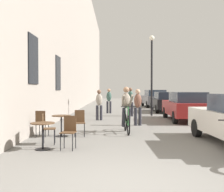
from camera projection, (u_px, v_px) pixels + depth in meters
name	position (u px, v px, depth m)	size (l,w,h in m)	color
ground_plane	(136.00, 185.00, 4.52)	(88.00, 88.00, 0.00)	slate
building_facade_left	(69.00, 19.00, 18.39)	(0.54, 68.00, 12.84)	gray
cafe_table_near	(43.00, 130.00, 7.18)	(0.64, 0.64, 0.72)	black
cafe_chair_near_toward_street	(69.00, 130.00, 7.25)	(0.42, 0.42, 0.89)	black
cafe_chair_near_toward_wall	(46.00, 127.00, 7.85)	(0.44, 0.44, 0.89)	black
cafe_table_mid	(61.00, 121.00, 9.20)	(0.64, 0.64, 0.72)	black
cafe_chair_mid_toward_street	(80.00, 121.00, 9.27)	(0.43, 0.43, 0.89)	black
cafe_chair_mid_toward_wall	(42.00, 122.00, 9.13)	(0.42, 0.42, 0.89)	black
cyclist_on_bicycle	(126.00, 111.00, 10.11)	(0.52, 1.76, 1.74)	black
pedestrian_near	(138.00, 105.00, 11.99)	(0.37, 0.28, 1.62)	#26262D
pedestrian_mid	(99.00, 103.00, 14.07)	(0.34, 0.24, 1.59)	#26262D
pedestrian_far	(130.00, 100.00, 16.09)	(0.37, 0.29, 1.72)	#26262D
pedestrian_furthest	(109.00, 99.00, 18.15)	(0.34, 0.24, 1.66)	#26262D
street_lamp	(152.00, 65.00, 16.45)	(0.32, 0.32, 4.90)	black
parked_car_second	(185.00, 106.00, 13.81)	(1.85, 4.20, 1.48)	maroon
parked_car_third	(165.00, 101.00, 19.28)	(1.76, 4.06, 1.44)	black
parked_car_fourth	(154.00, 98.00, 24.67)	(2.00, 4.47, 1.57)	#595960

